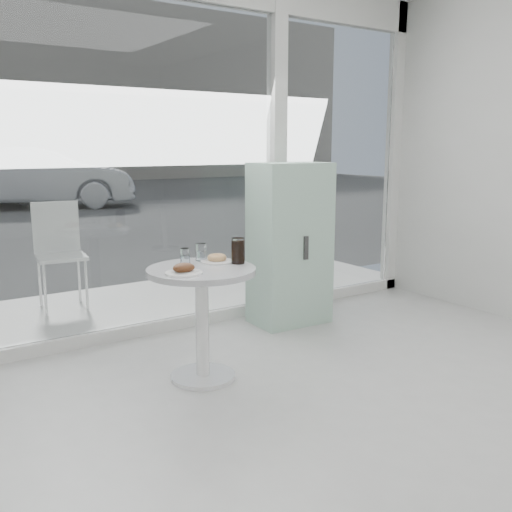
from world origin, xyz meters
TOP-DOWN VIEW (x-y plane):
  - ground at (0.00, 0.00)m, footprint 6.00×6.00m
  - storefront at (0.07, 3.00)m, footprint 5.00×0.14m
  - main_table at (-0.50, 1.90)m, footprint 0.72×0.72m
  - patio_deck at (0.00, 3.80)m, footprint 5.60×1.60m
  - mint_cabinet at (0.76, 2.60)m, footprint 0.67×0.47m
  - patio_chair at (-0.84, 4.07)m, footprint 0.47×0.47m
  - car_silver at (1.31, 13.81)m, footprint 4.91×3.01m
  - plate_fritter at (-0.67, 1.81)m, footprint 0.24×0.24m
  - plate_donut at (-0.32, 2.01)m, footprint 0.23×0.23m
  - water_tumbler_a at (-0.53, 2.08)m, footprint 0.07×0.07m
  - water_tumbler_b at (-0.38, 2.12)m, footprint 0.07×0.07m
  - cola_glass at (-0.22, 1.89)m, footprint 0.09×0.09m

SIDE VIEW (x-z plane):
  - ground at x=0.00m, z-range 0.00..0.00m
  - patio_deck at x=0.00m, z-range 0.00..0.05m
  - main_table at x=-0.50m, z-range 0.17..0.94m
  - patio_chair at x=-0.84m, z-range 0.12..1.11m
  - mint_cabinet at x=0.76m, z-range 0.00..1.42m
  - car_silver at x=1.31m, z-range 0.00..1.53m
  - plate_donut at x=-0.32m, z-range 0.76..0.82m
  - plate_fritter at x=-0.67m, z-range 0.76..0.83m
  - water_tumbler_a at x=-0.53m, z-range 0.76..0.87m
  - water_tumbler_b at x=-0.38m, z-range 0.76..0.88m
  - cola_glass at x=-0.22m, z-range 0.77..0.94m
  - storefront at x=0.07m, z-range 0.21..3.21m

